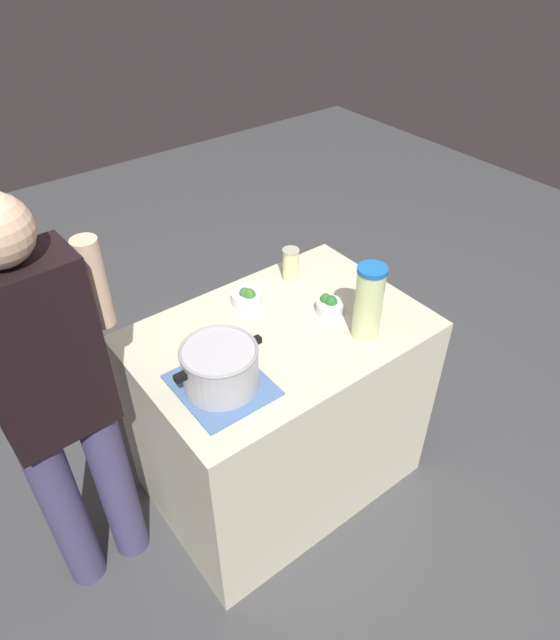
% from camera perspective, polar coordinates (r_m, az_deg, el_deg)
% --- Properties ---
extents(ground_plane, '(8.00, 8.00, 0.00)m').
position_cam_1_polar(ground_plane, '(2.82, 0.00, -15.50)').
color(ground_plane, '#454649').
extents(counter_slab, '(1.13, 0.77, 0.91)m').
position_cam_1_polar(counter_slab, '(2.47, 0.00, -9.25)').
color(counter_slab, beige).
rests_on(counter_slab, ground_plane).
extents(dish_cloth, '(0.30, 0.33, 0.01)m').
position_cam_1_polar(dish_cloth, '(1.94, -5.98, -6.62)').
color(dish_cloth, '#4E71A7').
rests_on(dish_cloth, counter_slab).
extents(cooking_pot, '(0.33, 0.26, 0.16)m').
position_cam_1_polar(cooking_pot, '(1.88, -6.15, -4.75)').
color(cooking_pot, '#B7B7BC').
rests_on(cooking_pot, dish_cloth).
extents(lemonade_pitcher, '(0.11, 0.11, 0.30)m').
position_cam_1_polar(lemonade_pitcher, '(2.06, 9.04, 1.80)').
color(lemonade_pitcher, '#DEEFA3').
rests_on(lemonade_pitcher, counter_slab).
extents(mason_jar, '(0.07, 0.07, 0.15)m').
position_cam_1_polar(mason_jar, '(2.40, 1.09, 5.73)').
color(mason_jar, '#EAE99E').
rests_on(mason_jar, counter_slab).
extents(broccoli_bowl_front, '(0.11, 0.11, 0.08)m').
position_cam_1_polar(broccoli_bowl_front, '(2.23, 5.08, 1.49)').
color(broccoli_bowl_front, silver).
rests_on(broccoli_bowl_front, counter_slab).
extents(broccoli_bowl_center, '(0.12, 0.12, 0.08)m').
position_cam_1_polar(broccoli_bowl_center, '(2.27, -3.47, 2.36)').
color(broccoli_bowl_center, silver).
rests_on(broccoli_bowl_center, counter_slab).
extents(person_cook, '(0.50, 0.21, 1.68)m').
position_cam_1_polar(person_cook, '(1.97, -21.73, -8.28)').
color(person_cook, '#47416B').
rests_on(person_cook, ground_plane).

